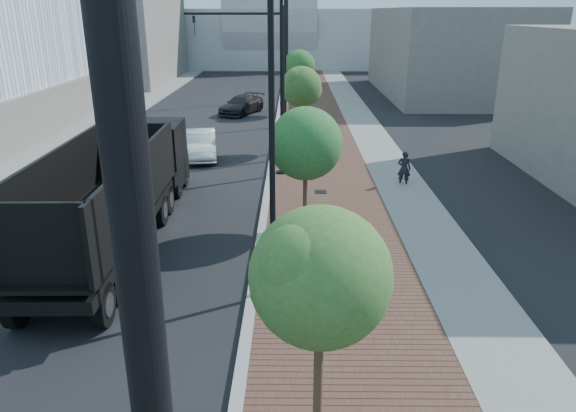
{
  "coord_description": "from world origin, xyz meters",
  "views": [
    {
      "loc": [
        1.15,
        -3.71,
        7.73
      ],
      "look_at": [
        1.0,
        12.0,
        2.0
      ],
      "focal_mm": 33.45,
      "sensor_mm": 36.0,
      "label": 1
    }
  ],
  "objects_px": {
    "dump_truck": "(132,182)",
    "dark_car_mid": "(128,150)",
    "pedestrian": "(404,169)",
    "white_sedan": "(201,144)"
  },
  "relations": [
    {
      "from": "dark_car_mid",
      "to": "pedestrian",
      "type": "height_order",
      "value": "pedestrian"
    },
    {
      "from": "pedestrian",
      "to": "white_sedan",
      "type": "bearing_deg",
      "value": -8.02
    },
    {
      "from": "white_sedan",
      "to": "dark_car_mid",
      "type": "distance_m",
      "value": 3.93
    },
    {
      "from": "dump_truck",
      "to": "dark_car_mid",
      "type": "distance_m",
      "value": 8.91
    },
    {
      "from": "white_sedan",
      "to": "pedestrian",
      "type": "height_order",
      "value": "pedestrian"
    },
    {
      "from": "dump_truck",
      "to": "dark_car_mid",
      "type": "xyz_separation_m",
      "value": [
        -2.72,
        8.44,
        -0.84
      ]
    },
    {
      "from": "pedestrian",
      "to": "dump_truck",
      "type": "bearing_deg",
      "value": 40.06
    },
    {
      "from": "dark_car_mid",
      "to": "pedestrian",
      "type": "xyz_separation_m",
      "value": [
        14.03,
        -3.96,
        0.14
      ]
    },
    {
      "from": "dump_truck",
      "to": "dark_car_mid",
      "type": "relative_size",
      "value": 2.71
    },
    {
      "from": "dump_truck",
      "to": "dark_car_mid",
      "type": "bearing_deg",
      "value": 106.75
    }
  ]
}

